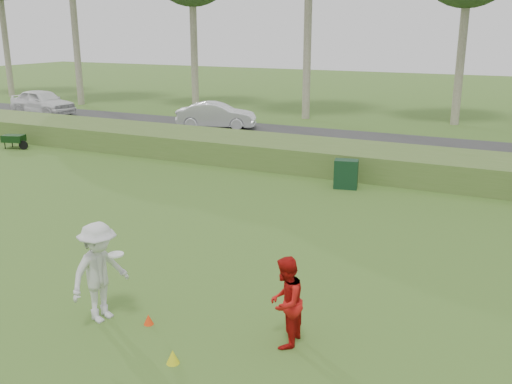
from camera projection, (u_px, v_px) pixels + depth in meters
The scene contains 11 objects.
ground at pixel (161, 315), 10.39m from camera, with size 120.00×120.00×0.00m, color #375F1F.
reed_strip at pixel (352, 159), 20.65m from camera, with size 80.00×3.00×0.90m, color #456528.
park_road at pixel (384, 146), 25.09m from camera, with size 80.00×6.00×0.06m, color #2D2D2D.
player_white at pixel (99, 272), 10.01m from camera, with size 0.98×1.29×1.83m.
player_red at pixel (285, 302), 9.23m from camera, with size 0.75×0.58×1.54m, color #B0120F.
cone_orange at pixel (149, 319), 10.05m from camera, with size 0.17×0.17×0.19m, color #FD3B0D.
cone_yellow at pixel (173, 357), 8.88m from camera, with size 0.21×0.21×0.23m, color yellow.
utility_cabinet at pixel (346, 174), 18.47m from camera, with size 0.75×0.47×0.94m, color #10311B.
wheelbarrow at pixel (14, 139), 24.53m from camera, with size 1.25×0.79×0.59m.
car_left at pixel (43, 102), 33.70m from camera, with size 1.74×4.33×1.48m, color white.
car_mid at pixel (216, 115), 29.12m from camera, with size 1.39×3.99×1.31m, color white.
Camera 1 is at (5.63, -7.67, 5.06)m, focal length 40.00 mm.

